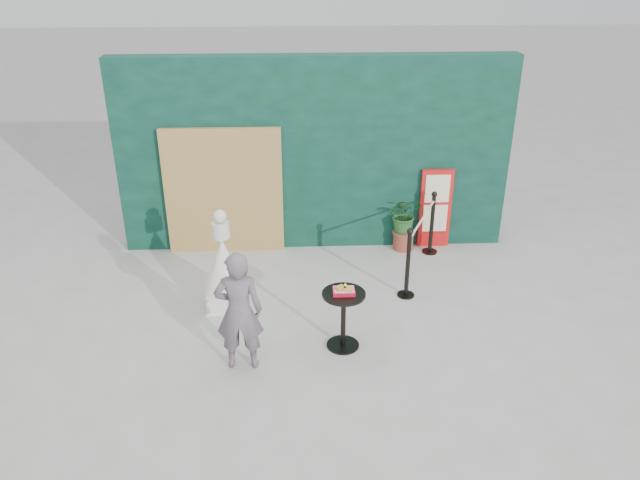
{
  "coord_description": "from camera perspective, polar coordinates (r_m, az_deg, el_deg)",
  "views": [
    {
      "loc": [
        -0.32,
        -6.0,
        4.54
      ],
      "look_at": [
        0.0,
        1.2,
        1.0
      ],
      "focal_mm": 35.0,
      "sensor_mm": 36.0,
      "label": 1
    }
  ],
  "objects": [
    {
      "name": "cafe_table",
      "position": [
        7.49,
        2.16,
        -6.53
      ],
      "size": [
        0.52,
        0.52,
        0.75
      ],
      "color": "black",
      "rests_on": "ground"
    },
    {
      "name": "planter",
      "position": [
        9.89,
        7.74,
        1.91
      ],
      "size": [
        0.53,
        0.46,
        0.9
      ],
      "color": "brown",
      "rests_on": "ground"
    },
    {
      "name": "woman",
      "position": [
        7.09,
        -7.43,
        -6.48
      ],
      "size": [
        0.54,
        0.36,
        1.48
      ],
      "primitive_type": "imported",
      "rotation": [
        0.0,
        0.0,
        3.15
      ],
      "color": "#695A63",
      "rests_on": "ground"
    },
    {
      "name": "menu_board",
      "position": [
        10.01,
        10.5,
        2.83
      ],
      "size": [
        0.5,
        0.07,
        1.3
      ],
      "color": "red",
      "rests_on": "ground"
    },
    {
      "name": "statue",
      "position": [
        8.31,
        -8.8,
        -2.63
      ],
      "size": [
        0.56,
        0.56,
        1.43
      ],
      "color": "silver",
      "rests_on": "ground"
    },
    {
      "name": "food_basket",
      "position": [
        7.34,
        2.21,
        -4.62
      ],
      "size": [
        0.26,
        0.19,
        0.11
      ],
      "color": "red",
      "rests_on": "cafe_table"
    },
    {
      "name": "bamboo_fence",
      "position": [
        9.68,
        -8.79,
        4.38
      ],
      "size": [
        1.8,
        0.08,
        2.0
      ],
      "primitive_type": "cube",
      "color": "tan",
      "rests_on": "ground"
    },
    {
      "name": "ground",
      "position": [
        7.53,
        0.41,
        -10.91
      ],
      "size": [
        60.0,
        60.0,
        0.0
      ],
      "primitive_type": "plane",
      "color": "#ADAAA5",
      "rests_on": "ground"
    },
    {
      "name": "stanchion_barrier",
      "position": [
        9.21,
        9.19,
        -0.25
      ],
      "size": [
        0.84,
        1.54,
        1.03
      ],
      "color": "black",
      "rests_on": "ground"
    },
    {
      "name": "back_wall",
      "position": [
        9.65,
        -0.51,
        7.79
      ],
      "size": [
        6.0,
        0.3,
        3.0
      ],
      "primitive_type": "cube",
      "color": "black",
      "rests_on": "ground"
    }
  ]
}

